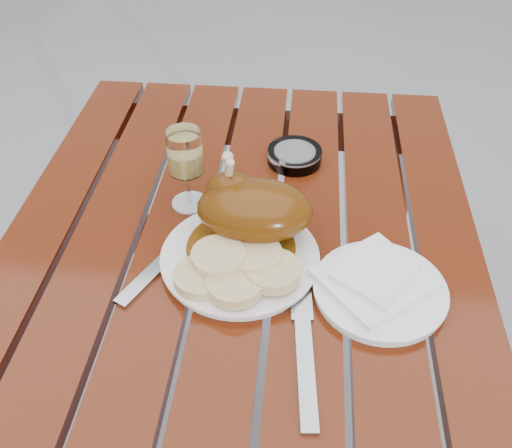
{
  "coord_description": "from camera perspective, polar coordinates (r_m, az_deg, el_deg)",
  "views": [
    {
      "loc": [
        0.09,
        -0.62,
        1.41
      ],
      "look_at": [
        0.03,
        0.08,
        0.78
      ],
      "focal_mm": 40.0,
      "sensor_mm": 36.0,
      "label": 1
    }
  ],
  "objects": [
    {
      "name": "bread_dumplings",
      "position": [
        0.86,
        -1.96,
        -4.52
      ],
      "size": [
        0.19,
        0.14,
        0.03
      ],
      "color": "#D9C284",
      "rests_on": "dinner_plate"
    },
    {
      "name": "knife",
      "position": [
        0.8,
        4.88,
        -12.64
      ],
      "size": [
        0.04,
        0.24,
        0.01
      ],
      "primitive_type": "cube",
      "rotation": [
        0.0,
        0.0,
        0.09
      ],
      "color": "gray",
      "rests_on": "table"
    },
    {
      "name": "side_plate",
      "position": [
        0.89,
        12.27,
        -6.54
      ],
      "size": [
        0.24,
        0.24,
        0.02
      ],
      "primitive_type": "cylinder",
      "rotation": [
        0.0,
        0.0,
        0.2
      ],
      "color": "white",
      "rests_on": "table"
    },
    {
      "name": "ashtray",
      "position": [
        1.13,
        3.88,
        6.83
      ],
      "size": [
        0.12,
        0.12,
        0.03
      ],
      "primitive_type": "cylinder",
      "rotation": [
        0.0,
        0.0,
        0.15
      ],
      "color": "#B2B7BC",
      "rests_on": "table"
    },
    {
      "name": "wine_glass",
      "position": [
        0.99,
        -6.95,
        5.41
      ],
      "size": [
        0.07,
        0.07,
        0.15
      ],
      "primitive_type": "cylinder",
      "rotation": [
        0.0,
        0.0,
        -0.17
      ],
      "color": "#D8BF62",
      "rests_on": "table"
    },
    {
      "name": "table",
      "position": [
        1.2,
        -1.69,
        -17.19
      ],
      "size": [
        0.8,
        1.2,
        0.75
      ],
      "primitive_type": "cube",
      "color": "#5E250B",
      "rests_on": "ground"
    },
    {
      "name": "roast_duck",
      "position": [
        0.91,
        -0.55,
        1.51
      ],
      "size": [
        0.2,
        0.19,
        0.13
      ],
      "color": "#5E350A",
      "rests_on": "dinner_plate"
    },
    {
      "name": "dinner_plate",
      "position": [
        0.91,
        -1.61,
        -3.44
      ],
      "size": [
        0.33,
        0.33,
        0.02
      ],
      "primitive_type": "cylinder",
      "rotation": [
        0.0,
        0.0,
        -0.39
      ],
      "color": "white",
      "rests_on": "table"
    },
    {
      "name": "napkin",
      "position": [
        0.88,
        11.72,
        -5.4
      ],
      "size": [
        0.2,
        0.2,
        0.01
      ],
      "primitive_type": "cube",
      "rotation": [
        0.0,
        0.0,
        0.7
      ],
      "color": "white",
      "rests_on": "side_plate"
    },
    {
      "name": "fork",
      "position": [
        0.92,
        -9.63,
        -4.06
      ],
      "size": [
        0.1,
        0.18,
        0.01
      ],
      "primitive_type": "cube",
      "rotation": [
        0.0,
        0.0,
        -0.45
      ],
      "color": "gray",
      "rests_on": "table"
    }
  ]
}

